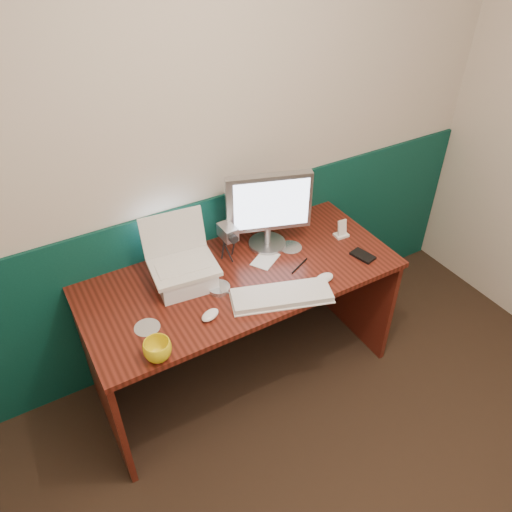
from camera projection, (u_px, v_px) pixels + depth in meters
back_wall at (210, 153)px, 2.46m from camera, size 3.50×0.04×2.50m
wainscot at (218, 271)px, 2.91m from camera, size 3.48×0.02×1.00m
desk at (242, 327)px, 2.73m from camera, size 1.60×0.70×0.75m
laptop_riser at (185, 277)px, 2.41m from camera, size 0.29×0.26×0.09m
laptop at (182, 248)px, 2.31m from camera, size 0.34×0.27×0.26m
monitor at (268, 210)px, 2.57m from camera, size 0.46×0.26×0.44m
keyboard at (282, 296)px, 2.36m from camera, size 0.50×0.30×0.03m
mouse_right at (324, 278)px, 2.45m from camera, size 0.11×0.07×0.03m
mouse_left at (210, 315)px, 2.25m from camera, size 0.11×0.09×0.03m
mug at (158, 350)px, 2.05m from camera, size 0.15×0.15×0.09m
camcorder at (228, 244)px, 2.55m from camera, size 0.09×0.12×0.18m
cd_spindle at (219, 288)px, 2.40m from camera, size 0.11×0.11×0.02m
cd_loose_a at (147, 327)px, 2.21m from camera, size 0.12×0.12×0.00m
cd_loose_b at (290, 247)px, 2.68m from camera, size 0.12×0.12×0.00m
pen at (300, 266)px, 2.55m from camera, size 0.13×0.07×0.01m
papers at (265, 260)px, 2.59m from camera, size 0.18×0.17×0.00m
dock at (341, 235)px, 2.76m from camera, size 0.08×0.06×0.01m
music_player at (342, 227)px, 2.73m from camera, size 0.05×0.03×0.09m
pda at (363, 256)px, 2.61m from camera, size 0.10×0.14×0.01m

